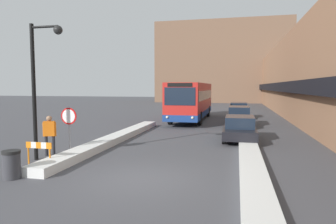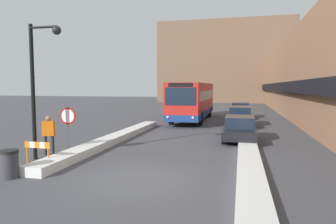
% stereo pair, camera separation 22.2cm
% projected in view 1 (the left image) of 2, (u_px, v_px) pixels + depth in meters
% --- Properties ---
extents(ground_plane, '(160.00, 160.00, 0.00)m').
position_uv_depth(ground_plane, '(142.00, 180.00, 9.85)').
color(ground_plane, '#47474C').
extents(building_row_right, '(5.50, 60.00, 8.06)m').
position_uv_depth(building_row_right, '(307.00, 77.00, 30.59)').
color(building_row_right, '#996B4C').
rests_on(building_row_right, ground_plane).
extents(building_backdrop_far, '(26.00, 8.00, 15.80)m').
position_uv_depth(building_backdrop_far, '(222.00, 63.00, 60.01)').
color(building_backdrop_far, brown).
rests_on(building_backdrop_far, ground_plane).
extents(snow_bank_left, '(0.90, 13.90, 0.35)m').
position_uv_depth(snow_bank_left, '(115.00, 138.00, 16.71)').
color(snow_bank_left, silver).
rests_on(snow_bank_left, ground_plane).
extents(snow_bank_right, '(0.90, 16.18, 0.27)m').
position_uv_depth(snow_bank_right, '(249.00, 150.00, 13.87)').
color(snow_bank_right, silver).
rests_on(snow_bank_right, ground_plane).
extents(city_bus, '(2.65, 11.69, 3.38)m').
position_uv_depth(city_bus, '(192.00, 100.00, 27.39)').
color(city_bus, red).
rests_on(city_bus, ground_plane).
extents(parked_car_front, '(1.84, 4.25, 1.38)m').
position_uv_depth(parked_car_front, '(240.00, 128.00, 17.10)').
color(parked_car_front, black).
rests_on(parked_car_front, ground_plane).
extents(parked_car_middle, '(1.82, 4.89, 1.52)m').
position_uv_depth(parked_car_middle, '(239.00, 116.00, 23.56)').
color(parked_car_middle, black).
rests_on(parked_car_middle, ground_plane).
extents(parked_car_back, '(1.82, 4.37, 1.52)m').
position_uv_depth(parked_car_back, '(239.00, 110.00, 29.50)').
color(parked_car_back, black).
rests_on(parked_car_back, ground_plane).
extents(stop_sign, '(0.76, 0.08, 2.12)m').
position_uv_depth(stop_sign, '(69.00, 121.00, 13.45)').
color(stop_sign, gray).
rests_on(stop_sign, ground_plane).
extents(street_lamp, '(1.46, 0.36, 5.61)m').
position_uv_depth(street_lamp, '(40.00, 75.00, 12.22)').
color(street_lamp, black).
rests_on(street_lamp, ground_plane).
extents(pedestrian, '(0.55, 0.36, 1.78)m').
position_uv_depth(pedestrian, '(50.00, 132.00, 13.26)').
color(pedestrian, '#232328').
rests_on(pedestrian, ground_plane).
extents(trash_bin, '(0.59, 0.59, 0.95)m').
position_uv_depth(trash_bin, '(12.00, 165.00, 9.93)').
color(trash_bin, '#38383D').
rests_on(trash_bin, ground_plane).
extents(construction_barricade, '(1.10, 0.06, 0.94)m').
position_uv_depth(construction_barricade, '(39.00, 149.00, 11.46)').
color(construction_barricade, orange).
rests_on(construction_barricade, ground_plane).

